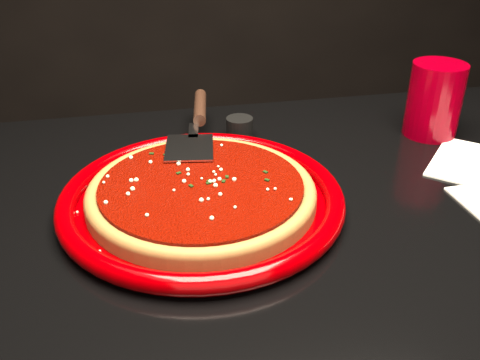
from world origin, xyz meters
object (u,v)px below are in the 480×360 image
Objects in this scene: ramekin at (240,128)px; pizza_server at (196,123)px; plate at (202,198)px; cup at (434,100)px.

pizza_server is at bearing -156.12° from ramekin.
ramekin is at bearing 32.51° from pizza_server.
plate is at bearing -114.16° from ramekin.
pizza_server reaches higher than plate.
pizza_server is 2.39× the size of cup.
plate is 8.35× the size of ramekin.
plate is at bearing -159.31° from cup.
cup is (0.43, 0.16, 0.05)m from plate.
cup is at bearing -9.18° from ramekin.
cup is at bearing 20.69° from plate.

